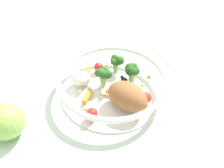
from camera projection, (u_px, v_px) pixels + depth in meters
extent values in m
plane|color=silver|center=(112.00, 95.00, 0.54)|extent=(2.40, 2.40, 0.00)
cylinder|color=white|center=(112.00, 91.00, 0.55)|extent=(0.24, 0.24, 0.01)
torus|color=white|center=(112.00, 78.00, 0.52)|extent=(0.25, 0.25, 0.01)
ellipsoid|color=#935B33|center=(128.00, 96.00, 0.49)|extent=(0.06, 0.09, 0.06)
cylinder|color=#8EB766|center=(132.00, 77.00, 0.56)|extent=(0.02, 0.02, 0.02)
sphere|color=#23561E|center=(130.00, 71.00, 0.53)|extent=(0.02, 0.02, 0.02)
sphere|color=#23561E|center=(134.00, 72.00, 0.53)|extent=(0.02, 0.02, 0.02)
sphere|color=#23561E|center=(136.00, 71.00, 0.54)|extent=(0.02, 0.02, 0.02)
sphere|color=#23561E|center=(135.00, 70.00, 0.54)|extent=(0.02, 0.02, 0.02)
sphere|color=#23561E|center=(133.00, 68.00, 0.55)|extent=(0.02, 0.02, 0.02)
sphere|color=#23561E|center=(130.00, 69.00, 0.55)|extent=(0.02, 0.02, 0.02)
sphere|color=#23561E|center=(129.00, 67.00, 0.54)|extent=(0.02, 0.02, 0.02)
cylinder|color=#7FAD5B|center=(116.00, 67.00, 0.59)|extent=(0.01, 0.01, 0.02)
sphere|color=#2D6023|center=(114.00, 62.00, 0.56)|extent=(0.02, 0.02, 0.02)
sphere|color=#2D6023|center=(117.00, 63.00, 0.57)|extent=(0.02, 0.02, 0.02)
sphere|color=#2D6023|center=(120.00, 61.00, 0.57)|extent=(0.02, 0.02, 0.02)
sphere|color=#2D6023|center=(119.00, 59.00, 0.58)|extent=(0.02, 0.02, 0.02)
sphere|color=#2D6023|center=(115.00, 58.00, 0.58)|extent=(0.02, 0.02, 0.02)
sphere|color=#2D6023|center=(114.00, 60.00, 0.57)|extent=(0.02, 0.02, 0.02)
cylinder|color=#8EB766|center=(103.00, 81.00, 0.55)|extent=(0.01, 0.01, 0.02)
sphere|color=#2D6023|center=(102.00, 73.00, 0.52)|extent=(0.02, 0.02, 0.02)
sphere|color=#2D6023|center=(103.00, 73.00, 0.52)|extent=(0.02, 0.02, 0.02)
sphere|color=#2D6023|center=(107.00, 74.00, 0.53)|extent=(0.02, 0.02, 0.02)
sphere|color=#2D6023|center=(105.00, 71.00, 0.53)|extent=(0.02, 0.02, 0.02)
sphere|color=#2D6023|center=(102.00, 71.00, 0.54)|extent=(0.02, 0.02, 0.02)
sphere|color=#2D6023|center=(99.00, 72.00, 0.53)|extent=(0.02, 0.02, 0.02)
sphere|color=silver|center=(79.00, 80.00, 0.54)|extent=(0.03, 0.03, 0.03)
sphere|color=silver|center=(81.00, 81.00, 0.53)|extent=(0.02, 0.02, 0.02)
sphere|color=silver|center=(86.00, 79.00, 0.55)|extent=(0.02, 0.02, 0.02)
sphere|color=silver|center=(84.00, 79.00, 0.55)|extent=(0.04, 0.04, 0.04)
sphere|color=silver|center=(80.00, 78.00, 0.55)|extent=(0.02, 0.02, 0.02)
sphere|color=silver|center=(78.00, 77.00, 0.55)|extent=(0.03, 0.03, 0.03)
cube|color=yellow|center=(124.00, 89.00, 0.54)|extent=(0.02, 0.02, 0.00)
cylinder|color=red|center=(124.00, 85.00, 0.53)|extent=(0.02, 0.02, 0.02)
sphere|color=black|center=(124.00, 80.00, 0.52)|extent=(0.02, 0.02, 0.02)
sphere|color=black|center=(126.00, 80.00, 0.52)|extent=(0.01, 0.01, 0.01)
sphere|color=black|center=(122.00, 77.00, 0.52)|extent=(0.01, 0.01, 0.01)
cylinder|color=orange|center=(88.00, 71.00, 0.58)|extent=(0.03, 0.03, 0.01)
cylinder|color=orange|center=(87.00, 98.00, 0.51)|extent=(0.03, 0.02, 0.01)
cylinder|color=orange|center=(111.00, 92.00, 0.53)|extent=(0.02, 0.03, 0.01)
sphere|color=red|center=(92.00, 113.00, 0.47)|extent=(0.03, 0.03, 0.03)
sphere|color=red|center=(99.00, 67.00, 0.59)|extent=(0.02, 0.02, 0.02)
sphere|color=red|center=(146.00, 97.00, 0.51)|extent=(0.02, 0.02, 0.02)
sphere|color=#D1B775|center=(107.00, 65.00, 0.60)|extent=(0.01, 0.01, 0.01)
sphere|color=tan|center=(85.00, 109.00, 0.49)|extent=(0.01, 0.01, 0.01)
sphere|color=tan|center=(136.00, 72.00, 0.58)|extent=(0.01, 0.01, 0.01)
sphere|color=tan|center=(120.00, 91.00, 0.53)|extent=(0.01, 0.01, 0.01)
sphere|color=#D1B775|center=(79.00, 91.00, 0.53)|extent=(0.01, 0.01, 0.01)
sphere|color=#D1B775|center=(91.00, 92.00, 0.53)|extent=(0.01, 0.01, 0.01)
sphere|color=tan|center=(103.00, 75.00, 0.57)|extent=(0.01, 0.01, 0.01)
sphere|color=tan|center=(102.00, 94.00, 0.52)|extent=(0.01, 0.01, 0.01)
sphere|color=tan|center=(89.00, 89.00, 0.53)|extent=(0.01, 0.01, 0.01)
sphere|color=tan|center=(142.00, 85.00, 0.55)|extent=(0.01, 0.01, 0.01)
sphere|color=tan|center=(149.00, 77.00, 0.57)|extent=(0.01, 0.01, 0.01)
sphere|color=#8CB74C|center=(6.00, 122.00, 0.44)|extent=(0.07, 0.07, 0.07)
cube|color=silver|center=(185.00, 53.00, 0.66)|extent=(0.19, 0.19, 0.01)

